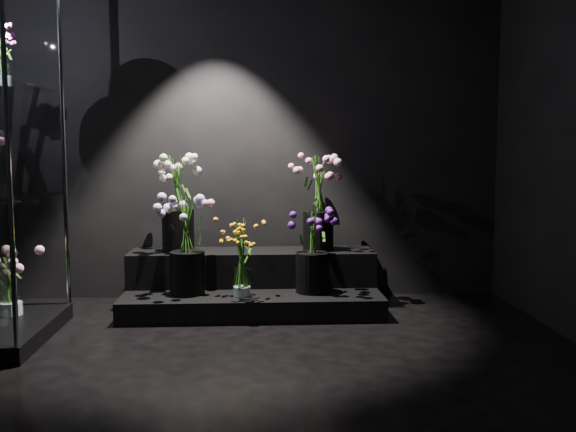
{
  "coord_description": "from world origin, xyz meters",
  "views": [
    {
      "loc": [
        -0.02,
        -3.25,
        1.22
      ],
      "look_at": [
        0.22,
        1.2,
        0.75
      ],
      "focal_mm": 40.0,
      "sensor_mm": 36.0,
      "label": 1
    }
  ],
  "objects": [
    {
      "name": "wall_back",
      "position": [
        0.0,
        2.0,
        1.4
      ],
      "size": [
        4.0,
        0.0,
        4.0
      ],
      "primitive_type": "plane",
      "rotation": [
        1.57,
        0.0,
        0.0
      ],
      "color": "black",
      "rests_on": "floor"
    },
    {
      "name": "bouquet_purple",
      "position": [
        0.41,
        1.41,
        0.5
      ],
      "size": [
        0.4,
        0.4,
        0.62
      ],
      "rotation": [
        0.0,
        0.0,
        -0.31
      ],
      "color": "black",
      "rests_on": "display_riser"
    },
    {
      "name": "wall_front",
      "position": [
        0.0,
        -2.0,
        1.4
      ],
      "size": [
        4.0,
        0.0,
        4.0
      ],
      "primitive_type": "plane",
      "rotation": [
        -1.57,
        0.0,
        0.0
      ],
      "color": "black",
      "rests_on": "floor"
    },
    {
      "name": "bouquet_case_base_pink",
      "position": [
        -1.65,
        1.05,
        0.34
      ],
      "size": [
        0.41,
        0.41,
        0.45
      ],
      "rotation": [
        0.0,
        0.0,
        -0.42
      ],
      "color": "white",
      "rests_on": "display_case"
    },
    {
      "name": "bouquet_orange_bells",
      "position": [
        -0.11,
        1.3,
        0.45
      ],
      "size": [
        0.27,
        0.27,
        0.56
      ],
      "rotation": [
        0.0,
        0.0,
        0.05
      ],
      "color": "white",
      "rests_on": "display_riser"
    },
    {
      "name": "bouquet_cream_roses",
      "position": [
        -0.61,
        1.72,
        0.85
      ],
      "size": [
        0.43,
        0.43,
        0.74
      ],
      "rotation": [
        0.0,
        0.0,
        0.23
      ],
      "color": "black",
      "rests_on": "display_riser"
    },
    {
      "name": "display_riser",
      "position": [
        -0.03,
        1.62,
        0.18
      ],
      "size": [
        1.91,
        0.85,
        0.42
      ],
      "color": "black",
      "rests_on": "floor"
    },
    {
      "name": "bouquet_pink_roses",
      "position": [
        0.49,
        1.73,
        0.85
      ],
      "size": [
        0.44,
        0.44,
        0.73
      ],
      "rotation": [
        0.0,
        0.0,
        -0.21
      ],
      "color": "black",
      "rests_on": "display_riser"
    },
    {
      "name": "bouquet_lilac",
      "position": [
        -0.51,
        1.4,
        0.56
      ],
      "size": [
        0.43,
        0.43,
        0.7
      ],
      "rotation": [
        0.0,
        0.0,
        0.16
      ],
      "color": "black",
      "rests_on": "display_riser"
    },
    {
      "name": "bouquet_case_magenta",
      "position": [
        -1.61,
        0.99,
        1.81
      ],
      "size": [
        0.24,
        0.24,
        0.38
      ],
      "rotation": [
        0.0,
        0.0,
        -0.19
      ],
      "color": "white",
      "rests_on": "display_case"
    },
    {
      "name": "floor",
      "position": [
        0.0,
        0.0,
        0.0
      ],
      "size": [
        4.0,
        4.0,
        0.0
      ],
      "primitive_type": "plane",
      "color": "black",
      "rests_on": "ground"
    }
  ]
}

